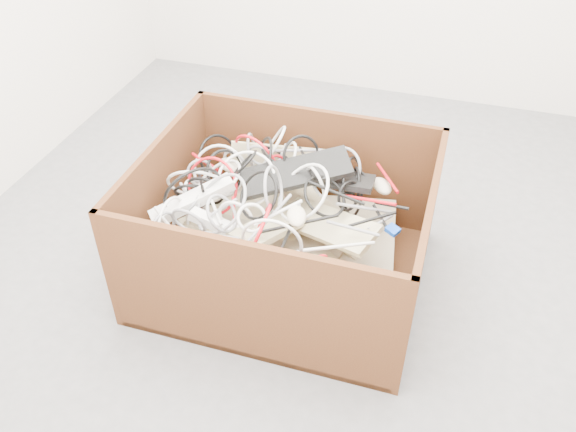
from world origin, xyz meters
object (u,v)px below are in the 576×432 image
(cardboard_box, at_px, (283,248))
(power_strip_right, at_px, (221,226))
(power_strip_left, at_px, (192,200))
(vga_plug, at_px, (393,230))

(cardboard_box, distance_m, power_strip_right, 0.32)
(power_strip_left, distance_m, vga_plug, 0.76)
(power_strip_left, height_order, power_strip_right, power_strip_left)
(power_strip_left, bearing_deg, power_strip_right, -69.00)
(cardboard_box, distance_m, power_strip_left, 0.42)
(cardboard_box, bearing_deg, power_strip_left, -165.11)
(cardboard_box, relative_size, power_strip_right, 4.31)
(vga_plug, bearing_deg, cardboard_box, -152.69)
(cardboard_box, height_order, power_strip_left, cardboard_box)
(vga_plug, bearing_deg, power_strip_left, -145.23)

